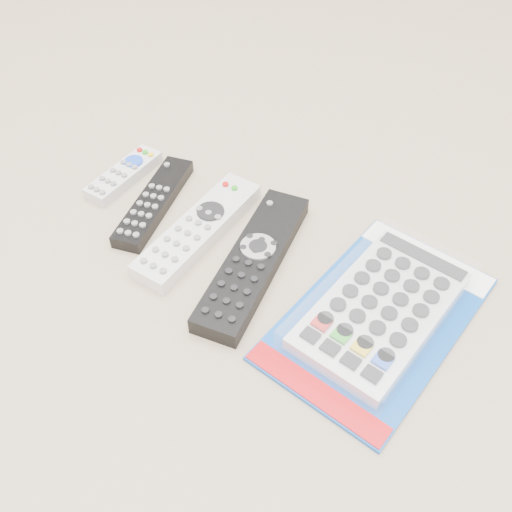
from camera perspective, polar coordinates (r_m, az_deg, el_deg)
The scene contains 5 objects.
remote_small_grey at distance 0.88m, azimuth -13.09°, elevation 7.95°, with size 0.05×0.13×0.02m.
remote_slim_black at distance 0.82m, azimuth -10.17°, elevation 5.33°, with size 0.08×0.19×0.02m.
remote_silver_dvd at distance 0.77m, azimuth -5.77°, elevation 2.66°, with size 0.07×0.23×0.03m.
remote_large_black at distance 0.72m, azimuth -0.24°, elevation -0.49°, with size 0.09×0.26×0.03m.
jumbo_remote_packaged at distance 0.69m, azimuth 12.42°, elevation -5.10°, with size 0.22×0.31×0.04m.
Camera 1 is at (0.27, -0.44, 0.54)m, focal length 40.00 mm.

